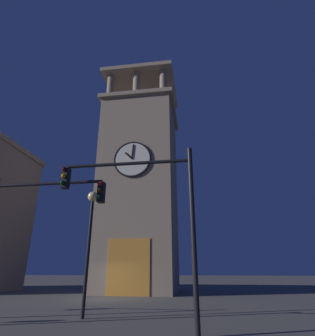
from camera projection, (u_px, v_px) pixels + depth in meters
ground_plane at (101, 299)px, 17.24m from camera, size 200.00×200.00×0.00m
clocktower at (140, 187)px, 25.71m from camera, size 7.07×7.64×22.71m
traffic_signal_near at (145, 201)px, 8.86m from camera, size 4.60×0.41×5.63m
traffic_signal_mid at (28, 217)px, 9.82m from camera, size 4.45×0.41×5.09m
street_lamp at (90, 226)px, 11.39m from camera, size 0.44×0.44×4.95m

